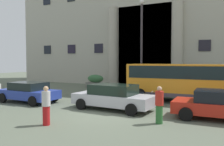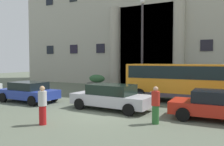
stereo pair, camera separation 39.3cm
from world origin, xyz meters
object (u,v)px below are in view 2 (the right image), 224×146
Objects in this scene: parked_sedan_far at (111,97)px; pedestrian_man_crossing at (156,105)px; hedge_planter_entrance_right at (97,81)px; lamppost_plaza_centre at (142,39)px; motorcycle_near_kerb at (140,98)px; scooter_by_planter at (96,94)px; orange_minibus at (177,79)px; hedge_planter_entrance_left at (157,83)px; pedestrian_woman_with_bag at (43,105)px; white_taxi_kerbside at (220,105)px; parked_sedan_second at (29,92)px.

pedestrian_man_crossing is (3.09, -1.79, 0.09)m from parked_sedan_far.
lamppost_plaza_centre is (5.60, -2.00, 3.89)m from hedge_planter_entrance_right.
motorcycle_near_kerb and scooter_by_planter have the same top height.
scooter_by_planter is (-5.04, -2.15, -1.06)m from orange_minibus.
pedestrian_woman_with_bag is at bearing -94.04° from hedge_planter_entrance_left.
pedestrian_woman_with_bag is at bearing -148.46° from white_taxi_kerbside.
orange_minibus is 5.07m from white_taxi_kerbside.
hedge_planter_entrance_right is (-9.08, 4.70, -0.88)m from orange_minibus.
hedge_planter_entrance_left is 1.00× the size of motorcycle_near_kerb.
hedge_planter_entrance_left is 0.44× the size of parked_sedan_far.
white_taxi_kerbside is at bearing 4.39° from parked_sedan_second.
hedge_planter_entrance_right is at bearing 128.91° from parked_sedan_far.
white_taxi_kerbside reaches higher than parked_sedan_second.
lamppost_plaza_centre is at bearing 131.49° from white_taxi_kerbside.
lamppost_plaza_centre is (0.34, 11.11, 3.69)m from pedestrian_woman_with_bag.
pedestrian_woman_with_bag is (-2.17, -5.90, 0.37)m from motorcycle_near_kerb.
hedge_planter_entrance_left is (-2.88, 4.95, -0.83)m from orange_minibus.
orange_minibus is 3.44× the size of hedge_planter_entrance_right.
lamppost_plaza_centre reaches higher than motorcycle_near_kerb.
parked_sedan_far is 5.52m from white_taxi_kerbside.
orange_minibus is 3.36× the size of scooter_by_planter.
motorcycle_near_kerb is at bearing -63.63° from pedestrian_man_crossing.
white_taxi_kerbside is 2.15× the size of motorcycle_near_kerb.
pedestrian_man_crossing reaches higher than hedge_planter_entrance_left.
parked_sedan_far is 7.97m from lamppost_plaza_centre.
hedge_planter_entrance_left is 11.21m from parked_sedan_second.
white_taxi_kerbside is (11.91, -8.83, 0.06)m from hedge_planter_entrance_right.
hedge_planter_entrance_left is 0.51× the size of parked_sedan_second.
parked_sedan_second reaches higher than motorcycle_near_kerb.
white_taxi_kerbside is at bearing 4.79° from parked_sedan_far.
lamppost_plaza_centre reaches higher than parked_sedan_second.
pedestrian_woman_with_bag is (4.87, -3.76, 0.15)m from parked_sedan_second.
hedge_planter_entrance_right reaches higher than scooter_by_planter.
pedestrian_man_crossing is at bearing 142.31° from pedestrian_woman_with_bag.
hedge_planter_entrance_left is at bearing 118.77° from orange_minibus.
orange_minibus reaches higher than parked_sedan_second.
scooter_by_planter is at bearing -107.80° from lamppost_plaza_centre.
parked_sedan_second is 9.19m from pedestrian_man_crossing.
lamppost_plaza_centre is at bearing 56.51° from parked_sedan_second.
white_taxi_kerbside is at bearing -25.30° from motorcycle_near_kerb.
white_taxi_kerbside is 3.10m from pedestrian_man_crossing.
pedestrian_man_crossing is at bearing -87.65° from orange_minibus.
orange_minibus is at bearing -37.83° from lamppost_plaza_centre.
pedestrian_man_crossing is 0.21× the size of lamppost_plaza_centre.
orange_minibus is 5.78m from hedge_planter_entrance_left.
parked_sedan_far is (0.19, -9.21, 0.04)m from hedge_planter_entrance_left.
motorcycle_near_kerb is at bearing -70.69° from lamppost_plaza_centre.
scooter_by_planter is (-7.86, 1.98, -0.24)m from white_taxi_kerbside.
white_taxi_kerbside is (5.70, -9.08, 0.02)m from hedge_planter_entrance_left.
hedge_planter_entrance_left reaches higher than hedge_planter_entrance_right.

